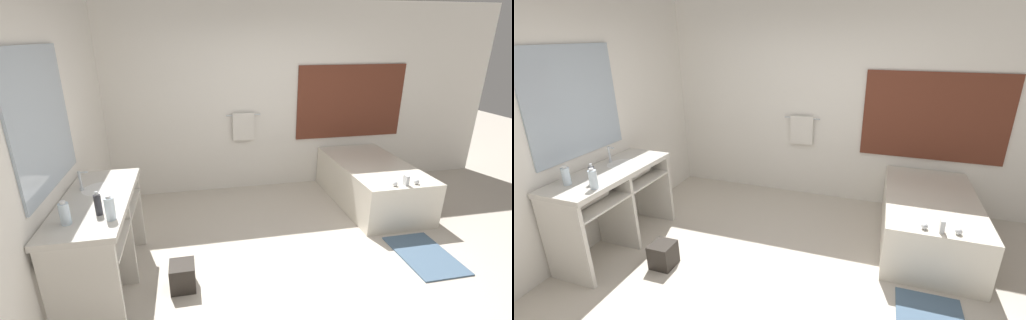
{
  "view_description": "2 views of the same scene",
  "coord_description": "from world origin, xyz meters",
  "views": [
    {
      "loc": [
        -1.07,
        -2.64,
        2.22
      ],
      "look_at": [
        -0.38,
        0.83,
        0.94
      ],
      "focal_mm": 24.0,
      "sensor_mm": 36.0,
      "label": 1
    },
    {
      "loc": [
        0.74,
        -2.4,
        2.26
      ],
      "look_at": [
        -0.37,
        0.96,
        0.94
      ],
      "focal_mm": 24.0,
      "sensor_mm": 36.0,
      "label": 2
    }
  ],
  "objects": [
    {
      "name": "vanity_counter",
      "position": [
        -1.9,
        0.23,
        0.66
      ],
      "size": [
        0.57,
        1.36,
        0.91
      ],
      "color": "silver",
      "rests_on": "ground_plane"
    },
    {
      "name": "water_bottle_1",
      "position": [
        -1.7,
        -0.19,
        1.01
      ],
      "size": [
        0.07,
        0.07,
        0.2
      ],
      "color": "silver",
      "rests_on": "vanity_counter"
    },
    {
      "name": "soap_dispenser",
      "position": [
        -1.8,
        -0.09,
        1.0
      ],
      "size": [
        0.05,
        0.05,
        0.2
      ],
      "color": "#28282D",
      "rests_on": "vanity_counter"
    },
    {
      "name": "ground_plane",
      "position": [
        0.0,
        0.0,
        0.0
      ],
      "size": [
        16.0,
        16.0,
        0.0
      ],
      "primitive_type": "plane",
      "color": "beige",
      "rests_on": "ground"
    },
    {
      "name": "sink_faucet",
      "position": [
        -2.06,
        0.42,
        1.0
      ],
      "size": [
        0.09,
        0.04,
        0.18
      ],
      "color": "silver",
      "rests_on": "vanity_counter"
    },
    {
      "name": "wall_left_with_mirror",
      "position": [
        -2.23,
        0.0,
        1.36
      ],
      "size": [
        0.08,
        7.4,
        2.7
      ],
      "color": "white",
      "rests_on": "ground_plane"
    },
    {
      "name": "waste_bin",
      "position": [
        -1.23,
        0.05,
        0.13
      ],
      "size": [
        0.23,
        0.23,
        0.26
      ],
      "color": "#2D2823",
      "rests_on": "ground_plane"
    },
    {
      "name": "bath_mat",
      "position": [
        1.32,
        0.05,
        0.01
      ],
      "size": [
        0.54,
        0.78,
        0.02
      ],
      "color": "slate",
      "rests_on": "ground_plane"
    },
    {
      "name": "bathtub",
      "position": [
        1.37,
        1.35,
        0.32
      ],
      "size": [
        0.96,
        1.68,
        0.7
      ],
      "color": "silver",
      "rests_on": "ground_plane"
    },
    {
      "name": "wall_back_with_blinds",
      "position": [
        0.05,
        2.23,
        1.35
      ],
      "size": [
        7.4,
        0.13,
        2.7
      ],
      "color": "white",
      "rests_on": "ground_plane"
    },
    {
      "name": "water_bottle_2",
      "position": [
        -2.01,
        -0.2,
        1.0
      ],
      "size": [
        0.07,
        0.07,
        0.19
      ],
      "color": "silver",
      "rests_on": "vanity_counter"
    }
  ]
}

